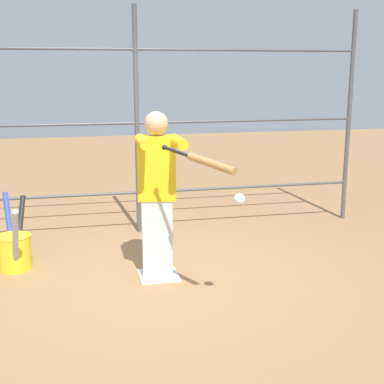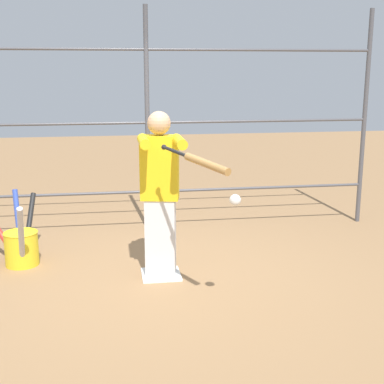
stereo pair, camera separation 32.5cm
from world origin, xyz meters
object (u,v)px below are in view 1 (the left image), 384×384
object	(u,v)px
batter	(158,190)
bat_bucket	(13,248)
baseball_bat_swinging	(205,162)
softball_in_flight	(240,199)

from	to	relation	value
batter	bat_bucket	distance (m)	1.74
batter	baseball_bat_swinging	size ratio (longest dim) A/B	2.06
batter	softball_in_flight	world-z (taller)	batter
batter	softball_in_flight	distance (m)	1.17
baseball_bat_swinging	bat_bucket	bearing A→B (deg)	-40.77
baseball_bat_swinging	bat_bucket	world-z (taller)	baseball_bat_swinging
baseball_bat_swinging	softball_in_flight	bearing A→B (deg)	154.82
baseball_bat_swinging	bat_bucket	size ratio (longest dim) A/B	0.68
baseball_bat_swinging	softball_in_flight	xyz separation A→B (m)	(-0.26, 0.12, -0.31)
batter	bat_bucket	world-z (taller)	batter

